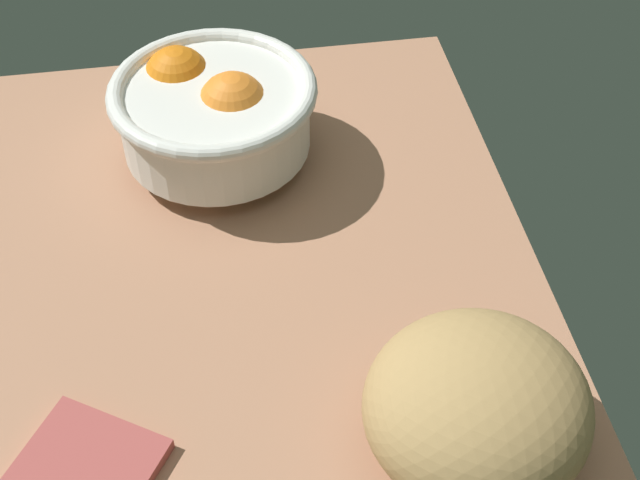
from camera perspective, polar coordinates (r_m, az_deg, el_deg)
ground_plane at (r=75.82cm, az=-6.29°, el=-3.48°), size 66.43×53.57×3.00cm
fruit_bowl at (r=82.94cm, az=-7.30°, el=8.37°), size 19.26×19.26×9.68cm
bread_loaf at (r=61.68cm, az=9.75°, el=-10.74°), size 19.73×20.00×9.88cm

